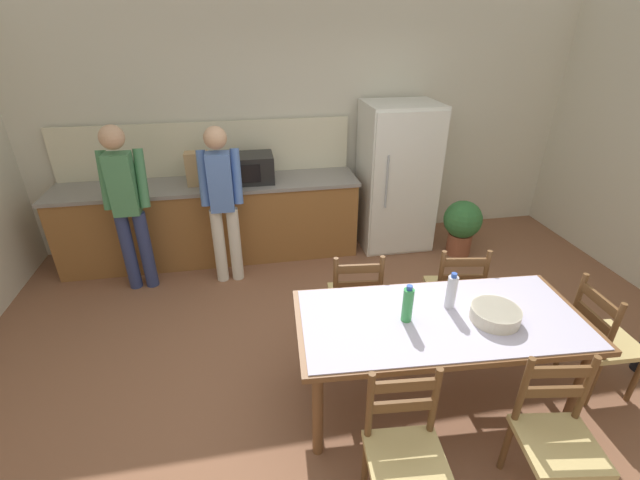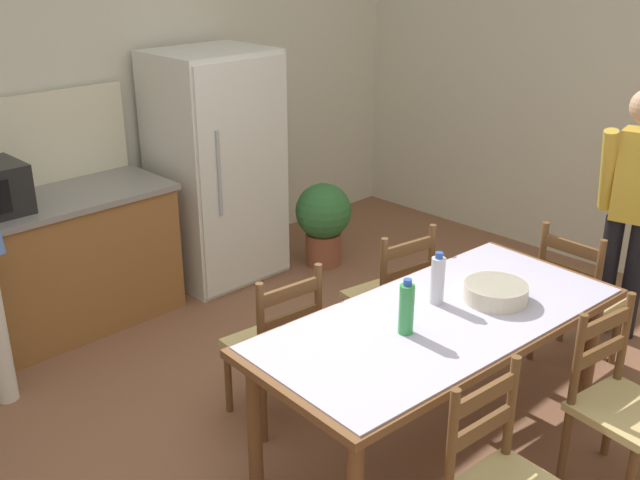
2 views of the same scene
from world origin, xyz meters
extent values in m
plane|color=brown|center=(0.00, 0.00, 0.00)|extent=(8.32, 8.32, 0.00)
cube|color=beige|center=(0.00, 2.66, 1.45)|extent=(6.52, 0.12, 2.90)
cube|color=brown|center=(-1.20, 2.23, 0.44)|extent=(3.28, 0.62, 0.87)
cube|color=gray|center=(-1.20, 2.23, 0.89)|extent=(3.32, 0.66, 0.04)
cube|color=#B7BCC1|center=(-1.93, 2.23, 0.90)|extent=(0.52, 0.38, 0.02)
cube|color=beige|center=(-1.20, 2.54, 1.21)|extent=(3.28, 0.03, 0.60)
cube|color=silver|center=(0.98, 2.20, 0.86)|extent=(0.83, 0.68, 1.71)
cube|color=silver|center=(0.98, 1.85, 0.86)|extent=(0.79, 0.02, 1.64)
cylinder|color=#A5AAB2|center=(0.73, 1.83, 0.94)|extent=(0.02, 0.02, 0.60)
cube|color=black|center=(-0.72, 2.21, 1.06)|extent=(0.50, 0.38, 0.30)
cube|color=black|center=(-0.77, 2.01, 1.06)|extent=(0.30, 0.01, 0.19)
cube|color=tan|center=(-1.28, 2.20, 1.09)|extent=(0.24, 0.16, 0.36)
cylinder|color=brown|center=(-0.47, -0.56, 0.36)|extent=(0.07, 0.07, 0.71)
cylinder|color=brown|center=(1.26, -0.68, 0.36)|extent=(0.07, 0.07, 0.71)
cylinder|color=brown|center=(-0.42, 0.11, 0.36)|extent=(0.07, 0.07, 0.71)
cylinder|color=brown|center=(1.31, -0.01, 0.36)|extent=(0.07, 0.07, 0.71)
cube|color=brown|center=(0.42, -0.29, 0.73)|extent=(1.99, 1.00, 0.04)
cube|color=#B7B2CC|center=(0.42, -0.29, 0.76)|extent=(1.91, 0.96, 0.01)
cylinder|color=green|center=(0.18, -0.27, 0.88)|extent=(0.07, 0.07, 0.24)
cylinder|color=#2D51B2|center=(0.18, -0.27, 1.02)|extent=(0.04, 0.04, 0.03)
cylinder|color=silver|center=(0.53, -0.18, 0.88)|extent=(0.07, 0.07, 0.24)
cylinder|color=#2D51B2|center=(0.53, -0.18, 1.02)|extent=(0.04, 0.04, 0.03)
cylinder|color=beige|center=(0.76, -0.37, 0.81)|extent=(0.32, 0.32, 0.09)
cylinder|color=beige|center=(0.76, -0.37, 0.84)|extent=(0.31, 0.31, 0.02)
cylinder|color=brown|center=(1.11, 0.59, 0.21)|extent=(0.04, 0.04, 0.41)
cylinder|color=brown|center=(0.76, 0.65, 0.21)|extent=(0.04, 0.04, 0.41)
cylinder|color=brown|center=(1.06, 0.25, 0.21)|extent=(0.04, 0.04, 0.41)
cylinder|color=brown|center=(0.70, 0.31, 0.21)|extent=(0.04, 0.04, 0.41)
cube|color=tan|center=(0.91, 0.45, 0.43)|extent=(0.48, 0.46, 0.04)
cylinder|color=brown|center=(1.06, 0.25, 0.68)|extent=(0.04, 0.04, 0.46)
cylinder|color=brown|center=(0.70, 0.31, 0.68)|extent=(0.04, 0.04, 0.46)
cube|color=brown|center=(0.88, 0.28, 0.81)|extent=(0.36, 0.08, 0.07)
cube|color=brown|center=(0.88, 0.28, 0.66)|extent=(0.36, 0.08, 0.07)
cylinder|color=brown|center=(-0.23, -0.84, 0.21)|extent=(0.04, 0.04, 0.41)
cylinder|color=brown|center=(0.13, -0.87, 0.21)|extent=(0.04, 0.04, 0.41)
cube|color=tan|center=(-0.06, -1.02, 0.43)|extent=(0.45, 0.44, 0.04)
cylinder|color=brown|center=(-0.23, -0.84, 0.68)|extent=(0.04, 0.04, 0.46)
cylinder|color=brown|center=(0.13, -0.87, 0.68)|extent=(0.04, 0.04, 0.46)
cube|color=brown|center=(-0.05, -0.85, 0.81)|extent=(0.36, 0.06, 0.07)
cube|color=brown|center=(-0.05, -0.85, 0.66)|extent=(0.36, 0.06, 0.07)
cylinder|color=brown|center=(0.24, 0.66, 0.21)|extent=(0.04, 0.04, 0.41)
cylinder|color=brown|center=(-0.12, 0.70, 0.21)|extent=(0.04, 0.04, 0.41)
cylinder|color=brown|center=(0.20, 0.32, 0.21)|extent=(0.04, 0.04, 0.41)
cylinder|color=brown|center=(-0.16, 0.36, 0.21)|extent=(0.04, 0.04, 0.41)
cube|color=tan|center=(0.04, 0.51, 0.43)|extent=(0.46, 0.44, 0.04)
cylinder|color=brown|center=(0.20, 0.32, 0.68)|extent=(0.04, 0.04, 0.46)
cylinder|color=brown|center=(-0.16, 0.36, 0.68)|extent=(0.04, 0.04, 0.46)
cube|color=brown|center=(0.02, 0.34, 0.81)|extent=(0.36, 0.06, 0.07)
cube|color=brown|center=(0.02, 0.34, 0.66)|extent=(0.36, 0.06, 0.07)
cylinder|color=brown|center=(0.65, -0.89, 0.21)|extent=(0.04, 0.04, 0.41)
cylinder|color=brown|center=(1.01, -0.94, 0.21)|extent=(0.04, 0.04, 0.41)
cube|color=tan|center=(0.80, -1.08, 0.43)|extent=(0.48, 0.46, 0.04)
cylinder|color=brown|center=(0.65, -0.89, 0.68)|extent=(0.04, 0.04, 0.46)
cylinder|color=brown|center=(1.01, -0.94, 0.68)|extent=(0.04, 0.04, 0.46)
cube|color=brown|center=(0.83, -0.91, 0.81)|extent=(0.36, 0.08, 0.07)
cube|color=brown|center=(0.83, -0.91, 0.66)|extent=(0.36, 0.08, 0.07)
cylinder|color=brown|center=(1.88, -0.56, 0.21)|extent=(0.04, 0.04, 0.41)
cylinder|color=brown|center=(1.90, -0.20, 0.21)|extent=(0.04, 0.04, 0.41)
cylinder|color=brown|center=(1.54, -0.54, 0.21)|extent=(0.04, 0.04, 0.41)
cylinder|color=brown|center=(1.56, -0.19, 0.21)|extent=(0.04, 0.04, 0.41)
cube|color=tan|center=(1.72, -0.37, 0.43)|extent=(0.42, 0.44, 0.04)
cylinder|color=brown|center=(1.54, -0.54, 0.68)|extent=(0.04, 0.04, 0.46)
cylinder|color=brown|center=(1.56, -0.19, 0.68)|extent=(0.04, 0.04, 0.46)
cube|color=brown|center=(1.55, -0.36, 0.81)|extent=(0.04, 0.36, 0.07)
cube|color=brown|center=(1.55, -0.36, 0.66)|extent=(0.04, 0.36, 0.07)
cylinder|color=navy|center=(-2.02, 1.70, 0.42)|extent=(0.13, 0.13, 0.84)
cylinder|color=navy|center=(-1.85, 1.70, 0.42)|extent=(0.13, 0.13, 0.84)
cube|color=#478456|center=(-1.93, 1.70, 1.14)|extent=(0.24, 0.19, 0.60)
sphere|color=tan|center=(-1.93, 1.70, 1.58)|extent=(0.22, 0.22, 0.22)
cylinder|color=#478456|center=(-2.10, 1.77, 1.17)|extent=(0.09, 0.23, 0.57)
cylinder|color=#478456|center=(-1.77, 1.77, 1.17)|extent=(0.09, 0.23, 0.57)
cylinder|color=silver|center=(-1.11, 1.68, 0.41)|extent=(0.12, 0.12, 0.82)
cylinder|color=silver|center=(-0.95, 1.68, 0.41)|extent=(0.12, 0.12, 0.82)
cube|color=#5175BC|center=(-1.03, 1.68, 1.11)|extent=(0.23, 0.19, 0.58)
sphere|color=tan|center=(-1.03, 1.68, 1.54)|extent=(0.22, 0.22, 0.22)
cylinder|color=#5175BC|center=(-1.19, 1.75, 1.13)|extent=(0.09, 0.22, 0.55)
cylinder|color=#5175BC|center=(-0.87, 1.75, 1.13)|extent=(0.09, 0.22, 0.55)
cylinder|color=brown|center=(1.67, 1.76, 0.13)|extent=(0.28, 0.28, 0.26)
sphere|color=#337038|center=(1.67, 1.76, 0.45)|extent=(0.44, 0.44, 0.44)
camera|label=1|loc=(-0.79, -2.39, 2.54)|focal=24.00mm
camera|label=2|loc=(-2.22, -2.14, 2.45)|focal=42.00mm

